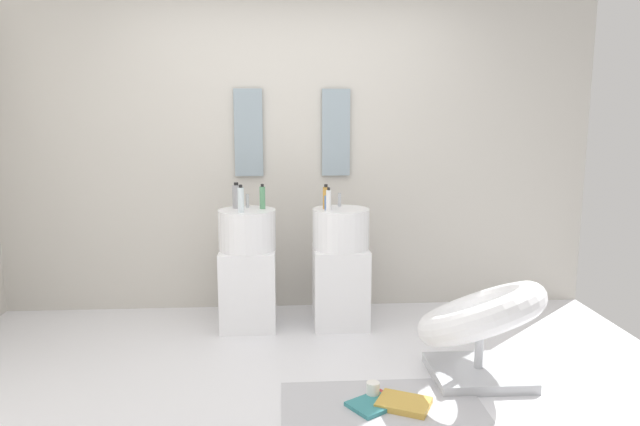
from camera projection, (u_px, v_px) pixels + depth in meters
The scene contains 18 objects.
ground_plane at pixel (299, 401), 3.23m from camera, with size 4.80×3.60×0.04m, color silver.
rear_partition at pixel (292, 147), 4.64m from camera, with size 4.80×0.10×2.60m, color beige.
pedestal_sink_left at pixel (248, 268), 4.26m from camera, with size 0.42×0.42×0.98m.
pedestal_sink_right at pixel (341, 266), 4.30m from camera, with size 0.42×0.42×0.98m.
vanity_mirror_left at pixel (249, 133), 4.53m from camera, with size 0.22×0.03×0.67m, color #8C9EA8.
vanity_mirror_right at pixel (336, 133), 4.57m from camera, with size 0.22×0.03×0.67m, color #8C9EA8.
lounge_chair at pixel (480, 321), 3.43m from camera, with size 1.10×1.10×0.65m.
area_rug at pixel (384, 410), 3.09m from camera, with size 1.09×0.70×0.01m, color #B2B2B7.
magazine_ochre at pixel (404, 403), 3.11m from camera, with size 0.27×0.21×0.03m, color gold.
magazine_red at pixel (377, 403), 3.14m from camera, with size 0.25×0.18×0.02m, color #B73838.
magazine_teal at pixel (372, 405), 3.11m from camera, with size 0.24×0.20×0.02m, color teal.
coffee_mug at pixel (373, 390), 3.21m from camera, with size 0.07×0.07×0.09m, color white.
soap_bottle_clear at pixel (241, 200), 4.06m from camera, with size 0.04×0.04×0.20m.
soap_bottle_blue at pixel (327, 202), 4.21m from camera, with size 0.05×0.05×0.12m.
soap_bottle_green at pixel (262, 197), 4.22m from camera, with size 0.04×0.04×0.18m.
soap_bottle_white at pixel (329, 200), 4.12m from camera, with size 0.04×0.04×0.17m.
soap_bottle_grey at pixel (236, 196), 4.24m from camera, with size 0.06×0.06×0.19m.
soap_bottle_amber at pixel (326, 198), 4.21m from camera, with size 0.04×0.04×0.18m.
Camera 1 is at (-0.08, -3.01, 1.55)m, focal length 32.65 mm.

